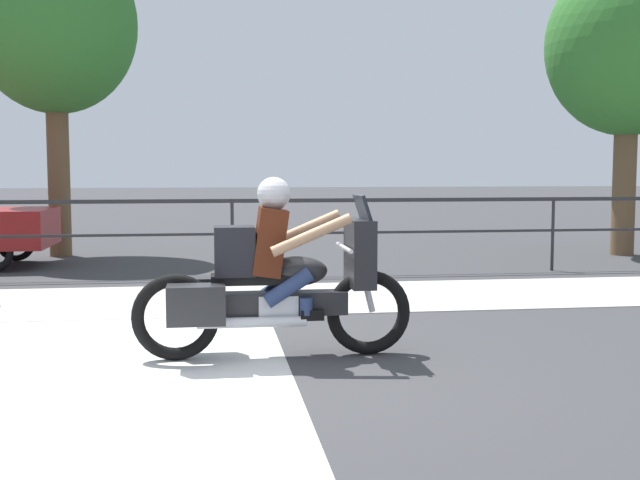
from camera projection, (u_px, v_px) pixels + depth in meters
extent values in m
plane|color=#38383A|center=(253.00, 365.00, 6.70)|extent=(120.00, 120.00, 0.00)
cube|color=#B7B2A8|center=(238.00, 299.00, 10.05)|extent=(44.00, 2.40, 0.01)
cube|color=silver|center=(102.00, 376.00, 6.33)|extent=(2.99, 6.00, 0.01)
cube|color=#232326|center=(232.00, 201.00, 12.05)|extent=(36.00, 0.04, 0.06)
cube|color=#232326|center=(232.00, 234.00, 12.10)|extent=(36.00, 0.03, 0.04)
cylinder|color=#232326|center=(232.00, 238.00, 12.11)|extent=(0.05, 0.05, 1.18)
cylinder|color=#232326|center=(553.00, 234.00, 12.81)|extent=(0.05, 0.05, 1.18)
torus|color=black|center=(369.00, 312.00, 7.07)|extent=(0.75, 0.11, 0.75)
torus|color=black|center=(176.00, 317.00, 6.84)|extent=(0.75, 0.11, 0.75)
cube|color=#232326|center=(274.00, 303.00, 6.94)|extent=(1.28, 0.22, 0.20)
cube|color=silver|center=(278.00, 309.00, 6.95)|extent=(0.34, 0.26, 0.26)
ellipsoid|color=#232326|center=(297.00, 271.00, 6.95)|extent=(0.54, 0.30, 0.26)
cube|color=black|center=(254.00, 279.00, 6.90)|extent=(0.74, 0.28, 0.08)
cube|color=#232326|center=(360.00, 253.00, 7.01)|extent=(0.20, 0.53, 0.59)
cube|color=#1E232B|center=(362.00, 208.00, 6.98)|extent=(0.10, 0.45, 0.24)
cylinder|color=silver|center=(344.00, 248.00, 6.99)|extent=(0.04, 0.70, 0.04)
cylinder|color=silver|center=(251.00, 322.00, 6.77)|extent=(0.92, 0.09, 0.09)
cube|color=#232326|center=(196.00, 305.00, 6.61)|extent=(0.48, 0.28, 0.33)
cube|color=#232326|center=(197.00, 295.00, 7.09)|extent=(0.48, 0.28, 0.33)
cylinder|color=silver|center=(365.00, 283.00, 7.04)|extent=(0.18, 0.06, 0.53)
cube|color=#4C1E0F|center=(269.00, 242.00, 6.89)|extent=(0.32, 0.36, 0.61)
sphere|color=tan|center=(274.00, 196.00, 6.86)|extent=(0.23, 0.23, 0.23)
sphere|color=#B7B7BC|center=(274.00, 194.00, 6.86)|extent=(0.29, 0.29, 0.29)
cylinder|color=navy|center=(289.00, 288.00, 6.80)|extent=(0.44, 0.13, 0.34)
cylinder|color=navy|center=(306.00, 306.00, 6.83)|extent=(0.11, 0.11, 0.15)
cube|color=black|center=(312.00, 315.00, 6.85)|extent=(0.20, 0.10, 0.09)
cylinder|color=navy|center=(285.00, 283.00, 7.09)|extent=(0.44, 0.13, 0.34)
cylinder|color=navy|center=(302.00, 301.00, 7.13)|extent=(0.11, 0.11, 0.15)
cube|color=black|center=(308.00, 309.00, 7.14)|extent=(0.20, 0.10, 0.09)
cylinder|color=tan|center=(311.00, 235.00, 6.63)|extent=(0.69, 0.09, 0.36)
cylinder|color=tan|center=(303.00, 230.00, 7.22)|extent=(0.69, 0.09, 0.36)
cube|color=black|center=(234.00, 251.00, 6.86)|extent=(0.34, 0.32, 0.43)
torus|color=black|center=(16.00, 242.00, 14.12)|extent=(0.68, 0.11, 0.68)
cylinder|color=brown|center=(624.00, 185.00, 15.05)|extent=(0.43, 0.43, 2.66)
ellipsoid|color=#33752D|center=(629.00, 45.00, 14.82)|extent=(3.04, 3.04, 3.34)
cylinder|color=brown|center=(59.00, 174.00, 14.83)|extent=(0.40, 0.40, 3.04)
ellipsoid|color=#33752D|center=(54.00, 23.00, 14.58)|extent=(2.98, 2.98, 3.27)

